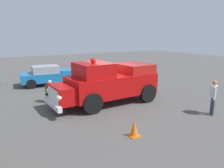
# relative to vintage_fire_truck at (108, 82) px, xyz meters

# --- Properties ---
(ground_plane) EXTENTS (60.00, 60.00, 0.00)m
(ground_plane) POSITION_rel_vintage_fire_truck_xyz_m (-0.49, -0.58, -1.20)
(ground_plane) COLOR #514F4C
(vintage_fire_truck) EXTENTS (6.03, 2.52, 2.59)m
(vintage_fire_truck) POSITION_rel_vintage_fire_truck_xyz_m (0.00, 0.00, 0.00)
(vintage_fire_truck) COLOR black
(vintage_fire_truck) RESTS_ON ground
(classic_hot_rod) EXTENTS (4.50, 2.23, 1.46)m
(classic_hot_rod) POSITION_rel_vintage_fire_truck_xyz_m (1.54, -6.38, -0.45)
(classic_hot_rod) COLOR black
(classic_hot_rod) RESTS_ON ground
(lawn_chair_near_truck) EXTENTS (0.69, 0.69, 1.02)m
(lawn_chair_near_truck) POSITION_rel_vintage_fire_truck_xyz_m (2.79, -1.81, -0.61)
(lawn_chair_near_truck) COLOR #B7BABF
(lawn_chair_near_truck) RESTS_ON ground
(lawn_chair_by_car) EXTENTS (0.57, 0.58, 1.02)m
(lawn_chair_by_car) POSITION_rel_vintage_fire_truck_xyz_m (-2.54, -6.13, -0.61)
(lawn_chair_by_car) COLOR #B7BABF
(lawn_chair_by_car) RESTS_ON ground
(spectator_seated) EXTENTS (0.64, 0.64, 1.29)m
(spectator_seated) POSITION_rel_vintage_fire_truck_xyz_m (2.70, -1.72, -0.50)
(spectator_seated) COLOR #383842
(spectator_seated) RESTS_ON ground
(spectator_standing) EXTENTS (0.54, 0.51, 1.68)m
(spectator_standing) POSITION_rel_vintage_fire_truck_xyz_m (-3.44, 4.03, -0.23)
(spectator_standing) COLOR #2D334C
(spectator_standing) RESTS_ON ground
(traffic_cone) EXTENTS (0.40, 0.40, 0.64)m
(traffic_cone) POSITION_rel_vintage_fire_truck_xyz_m (1.14, 4.04, -0.89)
(traffic_cone) COLOR orange
(traffic_cone) RESTS_ON ground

